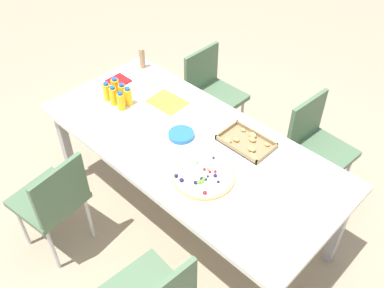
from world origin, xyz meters
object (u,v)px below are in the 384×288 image
fruit_pizza (204,176)px  napkin_stack (118,81)px  plate_stack (181,135)px  chair_near_left (53,199)px  juice_bottle_5 (128,97)px  juice_bottle_2 (121,101)px  paper_folder (167,102)px  chair_far_left (211,89)px  cardboard_tube (142,58)px  party_table (190,149)px  juice_bottle_1 (113,96)px  juice_bottle_3 (116,88)px  snack_tray (247,143)px  chair_far_right (316,143)px  juice_bottle_0 (107,92)px  juice_bottle_4 (122,93)px

fruit_pizza → napkin_stack: fruit_pizza is taller
plate_stack → napkin_stack: 0.80m
chair_near_left → juice_bottle_5: bearing=4.0°
juice_bottle_2 → chair_near_left: bearing=-77.9°
napkin_stack → plate_stack: bearing=-8.2°
paper_folder → chair_far_left: bearing=100.6°
plate_stack → paper_folder: 0.39m
cardboard_tube → chair_near_left: bearing=-68.7°
party_table → juice_bottle_5: juice_bottle_5 is taller
juice_bottle_1 → juice_bottle_5: (0.07, 0.07, -0.00)m
juice_bottle_3 → fruit_pizza: (1.02, -0.15, -0.06)m
napkin_stack → snack_tray: bearing=6.3°
party_table → chair_near_left: bearing=-118.4°
chair_far_left → juice_bottle_3: bearing=-14.8°
chair_far_left → juice_bottle_5: size_ratio=5.94×
chair_far_left → juice_bottle_5: (-0.07, -0.81, 0.31)m
party_table → snack_tray: size_ratio=6.03×
fruit_pizza → napkin_stack: (-1.15, 0.28, -0.01)m
chair_near_left → snack_tray: (0.71, 1.04, 0.26)m
chair_far_right → juice_bottle_0: size_ratio=5.72×
juice_bottle_4 → chair_far_left: bearing=80.2°
juice_bottle_1 → cardboard_tube: size_ratio=0.89×
juice_bottle_3 → fruit_pizza: size_ratio=0.40×
juice_bottle_5 → paper_folder: juice_bottle_5 is taller
juice_bottle_0 → fruit_pizza: 1.03m
paper_folder → juice_bottle_1: bearing=-132.6°
juice_bottle_1 → plate_stack: size_ratio=0.87×
chair_near_left → juice_bottle_1: 0.81m
party_table → fruit_pizza: size_ratio=5.54×
fruit_pizza → paper_folder: 0.78m
juice_bottle_1 → fruit_pizza: juice_bottle_1 is taller
party_table → cardboard_tube: 0.98m
chair_far_left → juice_bottle_0: bearing=-14.0°
chair_far_left → napkin_stack: 0.80m
chair_near_left → juice_bottle_3: size_ratio=5.51×
chair_near_left → napkin_stack: chair_near_left is taller
fruit_pizza → plate_stack: 0.39m
chair_near_left → juice_bottle_3: juice_bottle_3 is taller
plate_stack → napkin_stack: size_ratio=1.13×
juice_bottle_0 → chair_far_left: bearing=76.0°
party_table → napkin_stack: size_ratio=13.78×
juice_bottle_1 → snack_tray: size_ratio=0.43×
chair_far_left → juice_bottle_5: 0.87m
juice_bottle_1 → juice_bottle_3: 0.10m
party_table → paper_folder: 0.46m
chair_near_left → juice_bottle_0: 0.84m
party_table → chair_near_left: chair_near_left is taller
juice_bottle_4 → juice_bottle_2: bearing=-43.9°
chair_far_left → plate_stack: chair_far_left is taller
juice_bottle_2 → plate_stack: 0.52m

